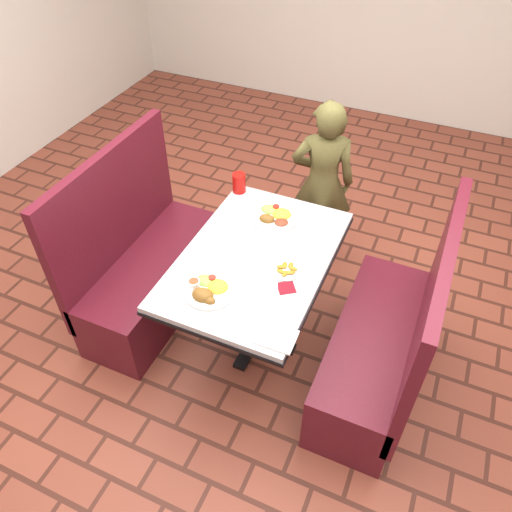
% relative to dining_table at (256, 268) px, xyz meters
% --- Properties ---
extents(room, '(7.00, 7.04, 2.82)m').
position_rel_dining_table_xyz_m(room, '(0.00, 0.00, 1.26)').
color(room, brown).
rests_on(room, ground).
extents(dining_table, '(0.81, 1.21, 0.75)m').
position_rel_dining_table_xyz_m(dining_table, '(0.00, 0.00, 0.00)').
color(dining_table, '#B5B7BA').
rests_on(dining_table, ground).
extents(booth_bench_left, '(0.47, 1.20, 1.17)m').
position_rel_dining_table_xyz_m(booth_bench_left, '(-0.80, 0.00, -0.32)').
color(booth_bench_left, '#571420').
rests_on(booth_bench_left, ground).
extents(booth_bench_right, '(0.47, 1.20, 1.17)m').
position_rel_dining_table_xyz_m(booth_bench_right, '(0.80, 0.00, -0.32)').
color(booth_bench_right, '#571420').
rests_on(booth_bench_right, ground).
extents(diner_person, '(0.53, 0.43, 1.26)m').
position_rel_dining_table_xyz_m(diner_person, '(0.07, 1.01, -0.03)').
color(diner_person, brown).
rests_on(diner_person, ground).
extents(near_dinner_plate, '(0.27, 0.27, 0.08)m').
position_rel_dining_table_xyz_m(near_dinner_plate, '(-0.12, -0.36, 0.13)').
color(near_dinner_plate, white).
rests_on(near_dinner_plate, dining_table).
extents(far_dinner_plate, '(0.29, 0.29, 0.07)m').
position_rel_dining_table_xyz_m(far_dinner_plate, '(-0.03, 0.36, 0.12)').
color(far_dinner_plate, white).
rests_on(far_dinner_plate, dining_table).
extents(plantain_plate, '(0.16, 0.16, 0.02)m').
position_rel_dining_table_xyz_m(plantain_plate, '(0.20, -0.05, 0.11)').
color(plantain_plate, white).
rests_on(plantain_plate, dining_table).
extents(maroon_napkin, '(0.13, 0.13, 0.00)m').
position_rel_dining_table_xyz_m(maroon_napkin, '(0.25, -0.16, 0.10)').
color(maroon_napkin, maroon).
rests_on(maroon_napkin, dining_table).
extents(spoon_utensil, '(0.06, 0.13, 0.00)m').
position_rel_dining_table_xyz_m(spoon_utensil, '(0.21, -0.21, 0.10)').
color(spoon_utensil, silver).
rests_on(spoon_utensil, dining_table).
extents(red_tumbler, '(0.09, 0.09, 0.13)m').
position_rel_dining_table_xyz_m(red_tumbler, '(-0.36, 0.53, 0.16)').
color(red_tumbler, '#BA110C').
rests_on(red_tumbler, dining_table).
extents(paper_napkin, '(0.20, 0.15, 0.01)m').
position_rel_dining_table_xyz_m(paper_napkin, '(0.32, -0.49, 0.10)').
color(paper_napkin, white).
rests_on(paper_napkin, dining_table).
extents(knife_utensil, '(0.03, 0.19, 0.00)m').
position_rel_dining_table_xyz_m(knife_utensil, '(-0.06, -0.34, 0.11)').
color(knife_utensil, silver).
rests_on(knife_utensil, dining_table).
extents(fork_utensil, '(0.02, 0.14, 0.00)m').
position_rel_dining_table_xyz_m(fork_utensil, '(-0.05, -0.34, 0.11)').
color(fork_utensil, silver).
rests_on(fork_utensil, dining_table).
extents(lettuce_shreds, '(0.28, 0.32, 0.00)m').
position_rel_dining_table_xyz_m(lettuce_shreds, '(0.04, 0.06, 0.10)').
color(lettuce_shreds, '#9CD053').
rests_on(lettuce_shreds, dining_table).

